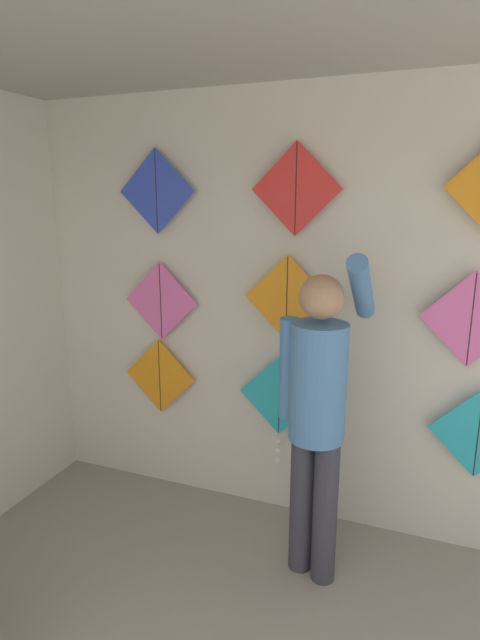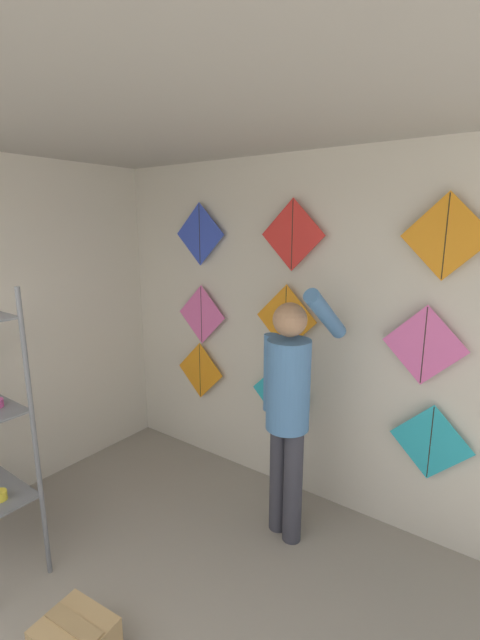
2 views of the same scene
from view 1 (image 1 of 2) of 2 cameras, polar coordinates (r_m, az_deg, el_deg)
back_panel at (r=3.24m, az=6.45°, el=0.62°), size 4.49×0.06×2.80m
shopkeeper at (r=2.76m, az=8.88°, el=-9.37°), size 0.46×0.60×1.88m
kite_0 at (r=3.67m, az=-9.16°, el=-6.36°), size 0.55×0.01×0.55m
kite_1 at (r=3.36m, az=4.51°, el=-9.22°), size 0.55×0.04×0.76m
kite_2 at (r=3.28m, az=25.57°, el=-11.66°), size 0.55×0.01×0.55m
kite_3 at (r=3.51m, az=-9.04°, el=2.15°), size 0.55×0.01×0.55m
kite_4 at (r=3.14m, az=5.39°, el=2.49°), size 0.55×0.01×0.55m
kite_5 at (r=3.05m, az=24.95°, el=0.05°), size 0.55×0.01×0.55m
kite_6 at (r=3.44m, az=-9.54°, el=14.29°), size 0.55×0.01×0.55m
kite_7 at (r=3.07m, az=6.46°, el=14.64°), size 0.55×0.01×0.55m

